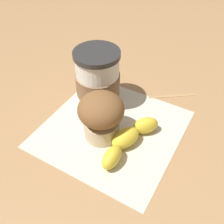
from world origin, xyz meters
TOP-DOWN VIEW (x-y plane):
  - ground_plane at (0.00, 0.00)m, footprint 3.00×3.00m
  - paper_napkin at (0.00, 0.00)m, footprint 0.28×0.28m
  - coffee_cup at (-0.07, 0.05)m, footprint 0.10×0.10m
  - muffin at (-0.01, -0.02)m, footprint 0.09×0.09m
  - banana at (0.05, -0.02)m, footprint 0.07×0.16m
  - wooden_stirrer at (0.06, 0.16)m, footprint 0.09×0.08m

SIDE VIEW (x-z plane):
  - ground_plane at x=0.00m, z-range 0.00..0.00m
  - paper_napkin at x=0.00m, z-range 0.00..0.00m
  - wooden_stirrer at x=0.06m, z-range 0.00..0.00m
  - banana at x=0.05m, z-range 0.00..0.04m
  - muffin at x=-0.01m, z-range 0.01..0.11m
  - coffee_cup at x=-0.07m, z-range 0.00..0.13m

